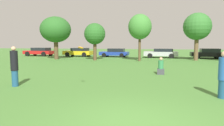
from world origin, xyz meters
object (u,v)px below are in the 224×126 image
at_px(person_catcher, 224,75).
at_px(parked_car_blue, 115,53).
at_px(parked_car_black, 208,53).
at_px(frisbee, 81,48).
at_px(tree_0, 56,30).
at_px(tree_1, 95,34).
at_px(parked_car_silver, 161,53).
at_px(bystander_sitting, 161,67).
at_px(person_thrower, 14,66).
at_px(tree_2, 140,27).
at_px(tree_3, 197,27).
at_px(parked_car_yellow, 79,52).
at_px(parked_car_red, 40,51).

height_order(person_catcher, parked_car_blue, person_catcher).
distance_m(parked_car_blue, parked_car_black, 12.39).
relative_size(person_catcher, frisbee, 7.26).
bearing_deg(tree_0, tree_1, -5.05).
bearing_deg(parked_car_silver, bystander_sitting, 90.10).
distance_m(person_thrower, parked_car_silver, 20.97).
height_order(bystander_sitting, tree_0, tree_0).
height_order(person_catcher, parked_car_black, person_catcher).
height_order(person_thrower, tree_2, tree_2).
distance_m(person_catcher, tree_0, 20.77).
bearing_deg(parked_car_blue, frisbee, 99.25).
bearing_deg(tree_0, person_thrower, -68.86).
xyz_separation_m(tree_3, parked_car_yellow, (-15.73, 3.44, -3.14)).
height_order(person_catcher, parked_car_yellow, person_catcher).
bearing_deg(parked_car_yellow, parked_car_silver, -178.57).
xyz_separation_m(frisbee, parked_car_yellow, (-8.03, 19.79, -1.13)).
relative_size(tree_1, parked_car_blue, 1.03).
xyz_separation_m(parked_car_red, parked_car_blue, (11.82, 0.38, -0.06)).
xyz_separation_m(person_thrower, tree_0, (-5.64, 14.59, 2.67)).
height_order(person_thrower, parked_car_red, person_thrower).
bearing_deg(frisbee, bystander_sitting, 55.49).
distance_m(bystander_sitting, parked_car_yellow, 18.71).
xyz_separation_m(parked_car_silver, parked_car_black, (5.89, 0.20, 0.01)).
bearing_deg(parked_car_black, person_thrower, 58.66).
xyz_separation_m(person_thrower, parked_car_black, (13.06, 19.90, -0.27)).
bearing_deg(bystander_sitting, parked_car_yellow, 127.86).
bearing_deg(parked_car_silver, parked_car_red, 2.06).
relative_size(person_thrower, parked_car_red, 0.40).
height_order(frisbee, tree_1, tree_1).
bearing_deg(parked_car_silver, tree_2, 67.77).
bearing_deg(tree_1, person_catcher, -57.06).
distance_m(bystander_sitting, tree_0, 15.92).
relative_size(tree_1, parked_car_black, 1.05).
bearing_deg(tree_3, frisbee, -115.21).
bearing_deg(tree_2, tree_3, 19.85).
bearing_deg(person_thrower, frisbee, 1.13).
xyz_separation_m(frisbee, parked_car_blue, (-2.57, 20.03, -1.17)).
distance_m(frisbee, tree_1, 14.65).
relative_size(tree_3, parked_car_silver, 1.20).
height_order(tree_0, parked_car_black, tree_0).
bearing_deg(parked_car_yellow, tree_0, 82.66).
bearing_deg(parked_car_blue, person_catcher, 113.74).
bearing_deg(bystander_sitting, frisbee, -124.51).
height_order(person_thrower, frisbee, frisbee).
distance_m(bystander_sitting, tree_3, 12.56).
bearing_deg(tree_2, parked_car_blue, 123.78).
distance_m(parked_car_red, parked_car_yellow, 6.36).
bearing_deg(parked_car_red, parked_car_black, -177.50).
bearing_deg(person_thrower, person_catcher, -0.00).
bearing_deg(parked_car_silver, parked_car_black, -176.14).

